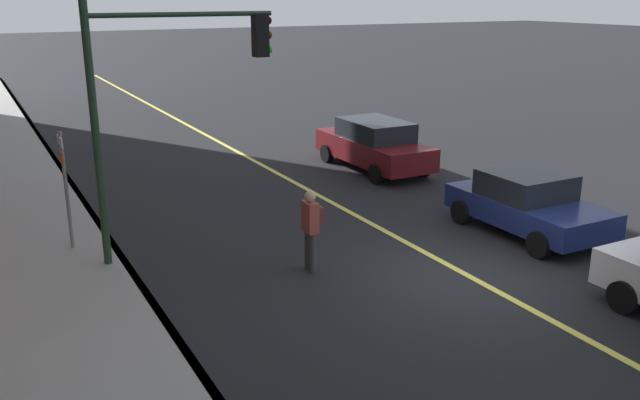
{
  "coord_description": "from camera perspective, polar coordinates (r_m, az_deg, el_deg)",
  "views": [
    {
      "loc": [
        -9.77,
        8.66,
        5.52
      ],
      "look_at": [
        0.47,
        3.16,
        1.95
      ],
      "focal_mm": 37.86,
      "sensor_mm": 36.0,
      "label": 1
    }
  ],
  "objects": [
    {
      "name": "car_maroon",
      "position": [
        22.01,
        4.58,
        4.72
      ],
      "size": [
        4.69,
        1.97,
        1.62
      ],
      "color": "#591116",
      "rests_on": "ground"
    },
    {
      "name": "curb_edge",
      "position": [
        11.48,
        -12.0,
        -11.63
      ],
      "size": [
        80.0,
        0.16,
        0.15
      ],
      "primitive_type": "cube",
      "color": "slate",
      "rests_on": "ground"
    },
    {
      "name": "street_sign_post",
      "position": [
        15.47,
        -20.72,
        1.34
      ],
      "size": [
        0.6,
        0.08,
        2.74
      ],
      "color": "slate",
      "rests_on": "ground"
    },
    {
      "name": "car_navy",
      "position": [
        16.79,
        17.15,
        -0.25
      ],
      "size": [
        3.94,
        2.08,
        1.47
      ],
      "color": "navy",
      "rests_on": "ground"
    },
    {
      "name": "pedestrian_with_backpack",
      "position": [
        13.75,
        -0.76,
        -2.08
      ],
      "size": [
        0.41,
        0.37,
        1.72
      ],
      "color": "#383838",
      "rests_on": "ground"
    },
    {
      "name": "lane_stripe_center",
      "position": [
        14.17,
        12.34,
        -6.23
      ],
      "size": [
        80.0,
        0.16,
        0.01
      ],
      "primitive_type": "cube",
      "color": "#D8CC4C",
      "rests_on": "ground"
    },
    {
      "name": "ground",
      "position": [
        14.17,
        12.33,
        -6.26
      ],
      "size": [
        200.0,
        200.0,
        0.0
      ],
      "primitive_type": "plane",
      "color": "black"
    },
    {
      "name": "traffic_light_mast",
      "position": [
        14.18,
        -12.7,
        9.39
      ],
      "size": [
        0.28,
        3.91,
        5.42
      ],
      "color": "#1E3823",
      "rests_on": "ground"
    },
    {
      "name": "sidewalk_slab",
      "position": [
        11.24,
        -19.54,
        -12.97
      ],
      "size": [
        80.0,
        3.17,
        0.15
      ],
      "primitive_type": "cube",
      "color": "gray",
      "rests_on": "ground"
    }
  ]
}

